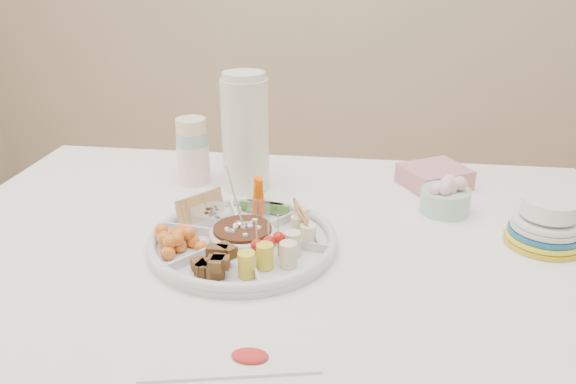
# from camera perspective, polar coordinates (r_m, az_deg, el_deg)

# --- Properties ---
(dining_table) EXTENTS (1.52, 1.02, 0.76)m
(dining_table) POSITION_cam_1_polar(r_m,az_deg,el_deg) (1.42, -0.78, -18.19)
(dining_table) COLOR white
(dining_table) RESTS_ON floor
(party_tray) EXTENTS (0.43, 0.43, 0.04)m
(party_tray) POSITION_cam_1_polar(r_m,az_deg,el_deg) (1.15, -4.61, -4.64)
(party_tray) COLOR white
(party_tray) RESTS_ON dining_table
(bean_dip) EXTENTS (0.14, 0.14, 0.04)m
(bean_dip) POSITION_cam_1_polar(r_m,az_deg,el_deg) (1.15, -4.62, -4.31)
(bean_dip) COLOR #553319
(bean_dip) RESTS_ON party_tray
(tortillas) EXTENTS (0.11, 0.11, 0.06)m
(tortillas) POSITION_cam_1_polar(r_m,az_deg,el_deg) (1.17, 1.67, -3.02)
(tortillas) COLOR #B17F36
(tortillas) RESTS_ON party_tray
(carrot_cucumber) EXTENTS (0.11, 0.11, 0.09)m
(carrot_cucumber) POSITION_cam_1_polar(r_m,az_deg,el_deg) (1.24, -2.55, -0.25)
(carrot_cucumber) COLOR #FF5B00
(carrot_cucumber) RESTS_ON party_tray
(pita_raisins) EXTENTS (0.14, 0.14, 0.07)m
(pita_raisins) POSITION_cam_1_polar(r_m,az_deg,el_deg) (1.24, -8.45, -1.66)
(pita_raisins) COLOR tan
(pita_raisins) RESTS_ON party_tray
(cherries) EXTENTS (0.14, 0.14, 0.05)m
(cherries) POSITION_cam_1_polar(r_m,az_deg,el_deg) (1.14, -11.13, -4.68)
(cherries) COLOR #FD9F12
(cherries) RESTS_ON party_tray
(granola_chunks) EXTENTS (0.12, 0.12, 0.04)m
(granola_chunks) POSITION_cam_1_polar(r_m,az_deg,el_deg) (1.04, -7.19, -7.19)
(granola_chunks) COLOR #4E2916
(granola_chunks) RESTS_ON party_tray
(banana_tomato) EXTENTS (0.12, 0.12, 0.09)m
(banana_tomato) POSITION_cam_1_polar(r_m,az_deg,el_deg) (1.05, -0.16, -5.32)
(banana_tomato) COLOR #F6E177
(banana_tomato) RESTS_ON party_tray
(cup_stack) EXTENTS (0.11, 0.11, 0.23)m
(cup_stack) POSITION_cam_1_polar(r_m,az_deg,el_deg) (1.46, -9.72, 5.19)
(cup_stack) COLOR silver
(cup_stack) RESTS_ON dining_table
(thermos) EXTENTS (0.15, 0.15, 0.30)m
(thermos) POSITION_cam_1_polar(r_m,az_deg,el_deg) (1.39, -4.36, 6.17)
(thermos) COLOR silver
(thermos) RESTS_ON dining_table
(flower_bowl) EXTENTS (0.14, 0.14, 0.08)m
(flower_bowl) POSITION_cam_1_polar(r_m,az_deg,el_deg) (1.34, 15.74, -0.32)
(flower_bowl) COLOR #B2CFC2
(flower_bowl) RESTS_ON dining_table
(napkin_stack) EXTENTS (0.20, 0.19, 0.05)m
(napkin_stack) POSITION_cam_1_polar(r_m,az_deg,el_deg) (1.49, 14.64, 1.53)
(napkin_stack) COLOR #CE828B
(napkin_stack) RESTS_ON dining_table
(plate_stack) EXTENTS (0.17, 0.17, 0.10)m
(plate_stack) POSITION_cam_1_polar(r_m,az_deg,el_deg) (1.27, 24.78, -2.80)
(plate_stack) COLOR #E9B449
(plate_stack) RESTS_ON dining_table
(placemat) EXTENTS (0.28, 0.14, 0.01)m
(placemat) POSITION_cam_1_polar(r_m,az_deg,el_deg) (0.88, -5.88, -16.36)
(placemat) COLOR silver
(placemat) RESTS_ON dining_table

